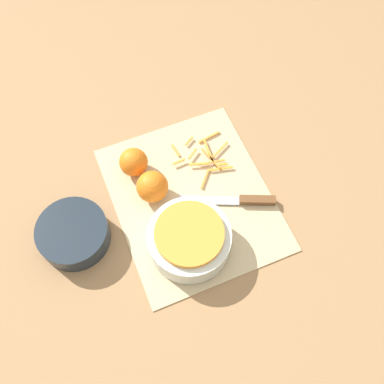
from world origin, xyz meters
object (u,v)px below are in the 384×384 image
knife (245,200)px  orange_left (134,162)px  orange_right (152,187)px  bowl_speckled (189,239)px  bowl_dark (74,234)px

knife → orange_left: size_ratio=3.14×
orange_right → orange_left: bearing=12.8°
bowl_speckled → orange_right: size_ratio=2.46×
orange_right → bowl_speckled: bearing=-168.6°
knife → orange_right: 0.23m
bowl_dark → knife: 0.41m
bowl_speckled → orange_left: (0.24, 0.05, -0.00)m
bowl_speckled → knife: (0.05, -0.17, -0.03)m
knife → orange_left: bearing=-17.0°
bowl_speckled → bowl_dark: 0.27m
bowl_dark → orange_left: orange_left is taller
orange_left → orange_right: (-0.08, -0.02, 0.00)m
bowl_dark → orange_left: bearing=-57.5°
bowl_speckled → knife: bearing=-72.7°
bowl_speckled → orange_left: size_ratio=2.66×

